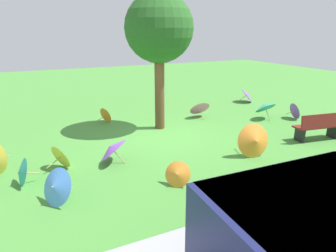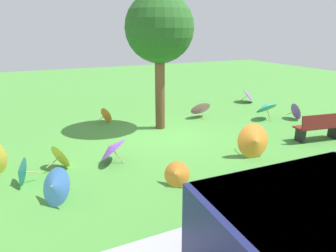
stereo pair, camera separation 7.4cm
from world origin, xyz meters
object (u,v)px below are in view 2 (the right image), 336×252
at_px(parasol_purple_0, 111,148).
at_px(parasol_orange_1, 255,141).
at_px(parasol_orange_0, 176,174).
at_px(parasol_orange_2, 107,114).
at_px(parasol_yellow_1, 62,156).
at_px(parasol_pink_0, 200,107).
at_px(parasol_purple_1, 249,95).
at_px(park_bench, 320,127).
at_px(parasol_teal_0, 20,172).
at_px(shade_tree, 159,30).
at_px(parasol_blue_1, 54,187).
at_px(parasol_purple_2, 297,111).
at_px(parasol_teal_2, 266,107).

relative_size(parasol_purple_0, parasol_orange_1, 1.10).
bearing_deg(parasol_orange_0, parasol_orange_2, -88.53).
bearing_deg(parasol_orange_1, parasol_yellow_1, -18.35).
xyz_separation_m(parasol_yellow_1, parasol_pink_0, (-5.60, -2.53, 0.10)).
relative_size(parasol_orange_0, parasol_yellow_1, 0.95).
bearing_deg(parasol_purple_1, park_bench, 74.10).
height_order(parasol_orange_0, parasol_teal_0, parasol_teal_0).
xyz_separation_m(shade_tree, parasol_pink_0, (-2.01, -0.62, -2.95)).
distance_m(parasol_yellow_1, parasol_orange_2, 4.01).
xyz_separation_m(parasol_orange_0, parasol_pink_0, (-3.40, -4.63, 0.13)).
bearing_deg(parasol_blue_1, parasol_purple_2, -165.82).
distance_m(parasol_yellow_1, parasol_orange_1, 5.11).
height_order(parasol_pink_0, parasol_purple_1, parasol_pink_0).
xyz_separation_m(shade_tree, parasol_orange_1, (-1.26, 3.52, -2.90)).
bearing_deg(parasol_teal_0, shade_tree, -151.48).
bearing_deg(park_bench, parasol_yellow_1, -10.61).
xyz_separation_m(parasol_pink_0, parasol_teal_2, (-2.19, 1.34, 0.08)).
distance_m(parasol_orange_0, parasol_yellow_1, 3.04).
bearing_deg(parasol_pink_0, parasol_blue_1, 35.44).
distance_m(parasol_purple_0, parasol_purple_2, 7.77).
bearing_deg(parasol_purple_2, park_bench, 57.72).
bearing_deg(parasol_orange_1, parasol_pink_0, -100.23).
xyz_separation_m(parasol_orange_0, parasol_purple_2, (-6.73, -2.75, 0.04)).
xyz_separation_m(parasol_blue_1, parasol_orange_1, (-5.19, -0.09, 0.10)).
height_order(parasol_orange_0, parasol_teal_2, parasol_teal_2).
relative_size(parasol_teal_2, parasol_purple_1, 0.86).
height_order(park_bench, parasol_teal_0, park_bench).
distance_m(parasol_yellow_1, parasol_blue_1, 1.74).
height_order(park_bench, parasol_orange_2, park_bench).
bearing_deg(shade_tree, parasol_yellow_1, 28.06).
xyz_separation_m(parasol_pink_0, parasol_purple_2, (-3.34, 1.88, -0.09)).
distance_m(shade_tree, parasol_purple_2, 6.28).
xyz_separation_m(parasol_purple_0, parasol_blue_1, (1.56, 1.45, -0.03)).
relative_size(parasol_orange_0, parasol_purple_1, 0.69).
distance_m(shade_tree, parasol_pink_0, 3.62).
relative_size(shade_tree, parasol_pink_0, 5.30).
relative_size(parasol_orange_2, parasol_teal_2, 0.76).
bearing_deg(park_bench, parasol_pink_0, -62.85).
bearing_deg(parasol_blue_1, parasol_orange_2, -115.03).
distance_m(parasol_orange_0, parasol_purple_1, 9.06).
bearing_deg(parasol_yellow_1, parasol_teal_2, -171.35).
bearing_deg(parasol_blue_1, parasol_orange_1, -178.99).
height_order(shade_tree, parasol_blue_1, shade_tree).
bearing_deg(parasol_orange_2, parasol_yellow_1, 59.15).
relative_size(parasol_yellow_1, parasol_purple_2, 1.05).
xyz_separation_m(parasol_blue_1, parasol_teal_2, (-8.13, -2.88, 0.12)).
distance_m(parasol_orange_2, parasol_purple_2, 7.42).
height_order(parasol_teal_2, parasol_purple_2, parasol_teal_2).
distance_m(park_bench, parasol_purple_2, 2.45).
xyz_separation_m(parasol_yellow_1, parasol_orange_2, (-2.06, -3.45, -0.03)).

